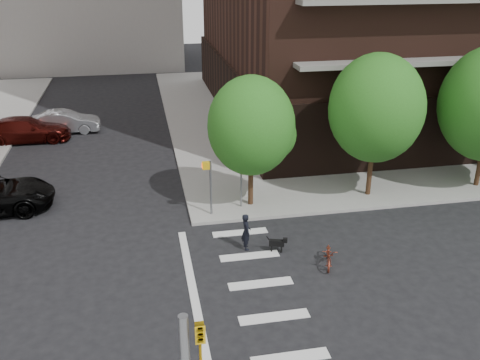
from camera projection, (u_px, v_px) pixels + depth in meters
ground at (185, 328)px, 17.35m from camera, size 120.00×120.00×0.00m
sidewalk_ne at (415, 107)px, 42.17m from camera, size 39.00×33.00×0.15m
crosswalk at (251, 320)px, 17.74m from camera, size 3.85×13.00×0.01m
tree_a at (251, 126)px, 24.17m from camera, size 4.00×4.00×5.90m
tree_b at (376, 108)px, 25.02m from camera, size 4.50×4.50×6.65m
pedestrian_signal at (217, 178)px, 24.20m from camera, size 2.18×0.67×2.60m
parked_car_maroon at (26, 130)px, 34.36m from camera, size 2.39×5.58×1.60m
parked_car_silver at (65, 122)px, 36.15m from camera, size 1.72×4.61×1.50m
scooter at (329, 255)px, 20.74m from camera, size 1.04×1.71×0.85m
dog_walker at (246, 232)px, 21.76m from camera, size 0.58×0.39×1.56m
dog at (278, 243)px, 21.69m from camera, size 0.75×0.40×0.63m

